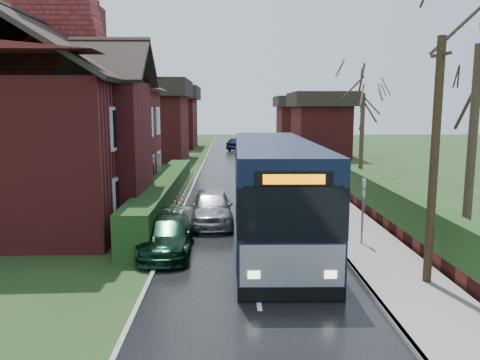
{
  "coord_description": "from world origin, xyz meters",
  "views": [
    {
      "loc": [
        -0.75,
        -17.43,
        4.96
      ],
      "look_at": [
        -0.27,
        3.0,
        1.8
      ],
      "focal_mm": 35.0,
      "sensor_mm": 36.0,
      "label": 1
    }
  ],
  "objects_px": {
    "bus_stop_sign": "(363,202)",
    "telegraph_pole": "(434,164)",
    "car_silver": "(212,207)",
    "car_green": "(167,235)",
    "bus": "(273,191)",
    "brick_house": "(58,120)"
  },
  "relations": [
    {
      "from": "brick_house",
      "to": "car_green",
      "type": "xyz_separation_m",
      "value": [
        5.83,
        -6.53,
        -3.77
      ]
    },
    {
      "from": "brick_house",
      "to": "telegraph_pole",
      "type": "height_order",
      "value": "brick_house"
    },
    {
      "from": "bus_stop_sign",
      "to": "telegraph_pole",
      "type": "distance_m",
      "value": 4.2
    },
    {
      "from": "bus",
      "to": "telegraph_pole",
      "type": "relative_size",
      "value": 1.8
    },
    {
      "from": "brick_house",
      "to": "car_green",
      "type": "relative_size",
      "value": 3.47
    },
    {
      "from": "brick_house",
      "to": "bus_stop_sign",
      "type": "bearing_deg",
      "value": -25.47
    },
    {
      "from": "bus",
      "to": "bus_stop_sign",
      "type": "relative_size",
      "value": 4.89
    },
    {
      "from": "car_silver",
      "to": "brick_house",
      "type": "bearing_deg",
      "value": 158.36
    },
    {
      "from": "car_silver",
      "to": "bus",
      "type": "bearing_deg",
      "value": -46.79
    },
    {
      "from": "bus_stop_sign",
      "to": "telegraph_pole",
      "type": "relative_size",
      "value": 0.37
    },
    {
      "from": "telegraph_pole",
      "to": "bus_stop_sign",
      "type": "bearing_deg",
      "value": 95.08
    },
    {
      "from": "bus_stop_sign",
      "to": "telegraph_pole",
      "type": "xyz_separation_m",
      "value": [
        0.8,
        -3.71,
        1.79
      ]
    },
    {
      "from": "car_silver",
      "to": "telegraph_pole",
      "type": "height_order",
      "value": "telegraph_pole"
    },
    {
      "from": "brick_house",
      "to": "car_silver",
      "type": "relative_size",
      "value": 3.35
    },
    {
      "from": "car_green",
      "to": "bus_stop_sign",
      "type": "xyz_separation_m",
      "value": [
        6.9,
        0.46,
        1.05
      ]
    },
    {
      "from": "car_silver",
      "to": "bus_stop_sign",
      "type": "relative_size",
      "value": 1.73
    },
    {
      "from": "car_silver",
      "to": "car_green",
      "type": "relative_size",
      "value": 1.04
    },
    {
      "from": "car_silver",
      "to": "bus_stop_sign",
      "type": "distance_m",
      "value": 6.63
    },
    {
      "from": "bus",
      "to": "car_silver",
      "type": "distance_m",
      "value": 3.54
    },
    {
      "from": "brick_house",
      "to": "bus_stop_sign",
      "type": "distance_m",
      "value": 14.36
    },
    {
      "from": "bus",
      "to": "car_silver",
      "type": "relative_size",
      "value": 2.82
    },
    {
      "from": "bus",
      "to": "car_green",
      "type": "xyz_separation_m",
      "value": [
        -3.82,
        -1.71,
        -1.24
      ]
    }
  ]
}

